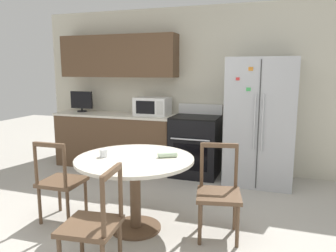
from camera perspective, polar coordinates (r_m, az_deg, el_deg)
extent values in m
plane|color=#B2ADA3|center=(3.32, -8.70, -19.67)|extent=(14.00, 14.00, 0.00)
cube|color=beige|center=(5.38, 4.03, 6.33)|extent=(5.20, 0.10, 2.60)
cube|color=brown|center=(5.60, -8.66, 11.91)|extent=(2.01, 0.34, 0.68)
cube|color=brown|center=(5.60, -8.95, -2.59)|extent=(2.01, 0.62, 0.86)
cube|color=beige|center=(5.52, -9.07, 1.97)|extent=(2.03, 0.64, 0.03)
cube|color=#B2B5BA|center=(4.83, 15.73, 0.75)|extent=(0.93, 0.73, 1.79)
cube|color=#333333|center=(4.46, 15.46, 0.04)|extent=(0.01, 0.01, 1.72)
cylinder|color=silver|center=(4.45, 14.84, 0.62)|extent=(0.02, 0.02, 0.75)
cylinder|color=silver|center=(4.44, 16.12, 0.55)|extent=(0.02, 0.02, 0.75)
cube|color=orange|center=(4.41, 14.22, 9.62)|extent=(0.06, 0.01, 0.05)
cube|color=#3FB259|center=(4.42, 13.84, 6.22)|extent=(0.06, 0.01, 0.05)
cube|color=red|center=(4.43, 12.05, 8.03)|extent=(0.05, 0.01, 0.04)
cube|color=black|center=(5.09, 4.81, -3.57)|extent=(0.71, 0.64, 0.90)
cube|color=black|center=(4.81, 3.86, -5.47)|extent=(0.51, 0.01, 0.40)
cylinder|color=silver|center=(4.72, 3.82, -2.38)|extent=(0.58, 0.02, 0.02)
cube|color=black|center=(5.00, 4.89, 1.56)|extent=(0.71, 0.64, 0.02)
cube|color=white|center=(5.27, 5.66, 2.96)|extent=(0.71, 0.06, 0.16)
cube|color=white|center=(5.27, -2.71, 3.47)|extent=(0.54, 0.38, 0.29)
cube|color=black|center=(5.11, -4.00, 3.25)|extent=(0.31, 0.01, 0.20)
cube|color=silver|center=(5.02, -1.45, 3.16)|extent=(0.11, 0.01, 0.21)
cylinder|color=black|center=(5.89, -14.75, 2.52)|extent=(0.16, 0.16, 0.02)
cylinder|color=black|center=(5.89, -14.76, 2.81)|extent=(0.03, 0.03, 0.04)
cube|color=black|center=(5.87, -14.83, 4.43)|extent=(0.40, 0.05, 0.29)
cylinder|color=beige|center=(3.30, -5.83, -5.79)|extent=(1.19, 1.19, 0.03)
cylinder|color=brown|center=(3.42, -5.72, -11.72)|extent=(0.11, 0.11, 0.70)
cylinder|color=brown|center=(3.56, -5.61, -17.16)|extent=(0.52, 0.52, 0.03)
cube|color=brown|center=(3.76, -17.92, -9.21)|extent=(0.43, 0.43, 0.04)
cylinder|color=brown|center=(4.07, -18.38, -11.17)|extent=(0.04, 0.04, 0.41)
cylinder|color=brown|center=(3.88, -14.13, -11.95)|extent=(0.04, 0.04, 0.41)
cylinder|color=brown|center=(3.81, -21.43, -12.79)|extent=(0.04, 0.04, 0.41)
cylinder|color=brown|center=(3.62, -17.02, -13.76)|extent=(0.04, 0.04, 0.41)
cylinder|color=brown|center=(3.65, -22.06, -6.03)|extent=(0.04, 0.04, 0.45)
cylinder|color=brown|center=(3.45, -17.57, -6.67)|extent=(0.04, 0.04, 0.45)
cube|color=brown|center=(3.50, -20.07, -3.11)|extent=(0.35, 0.05, 0.04)
cube|color=brown|center=(2.72, -13.38, -16.58)|extent=(0.46, 0.46, 0.04)
cylinder|color=brown|center=(3.03, -14.81, -18.53)|extent=(0.04, 0.04, 0.41)
cylinder|color=brown|center=(2.90, -8.37, -19.64)|extent=(0.04, 0.04, 0.41)
cylinder|color=brown|center=(2.40, -11.26, -13.74)|extent=(0.04, 0.04, 0.45)
cylinder|color=brown|center=(2.70, -8.29, -10.97)|extent=(0.04, 0.04, 0.45)
cube|color=brown|center=(2.48, -9.82, -7.88)|extent=(0.07, 0.35, 0.04)
cube|color=brown|center=(3.26, 8.82, -11.82)|extent=(0.49, 0.49, 0.04)
cylinder|color=brown|center=(3.21, 11.99, -16.73)|extent=(0.04, 0.04, 0.41)
cylinder|color=brown|center=(3.20, 5.56, -16.64)|extent=(0.04, 0.04, 0.41)
cylinder|color=brown|center=(3.52, 11.55, -14.23)|extent=(0.04, 0.04, 0.41)
cylinder|color=brown|center=(3.51, 5.75, -14.14)|extent=(0.04, 0.04, 0.41)
cylinder|color=brown|center=(3.37, 11.80, -6.79)|extent=(0.04, 0.04, 0.45)
cylinder|color=brown|center=(3.36, 5.90, -6.68)|extent=(0.04, 0.04, 0.45)
cube|color=brown|center=(3.31, 8.95, -3.34)|extent=(0.34, 0.10, 0.04)
cylinder|color=silver|center=(3.36, -11.15, -4.68)|extent=(0.08, 0.08, 0.08)
cylinder|color=#4C8C59|center=(3.36, -11.14, -4.96)|extent=(0.07, 0.07, 0.04)
cylinder|color=beige|center=(3.28, -0.09, -5.06)|extent=(0.19, 0.14, 0.05)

